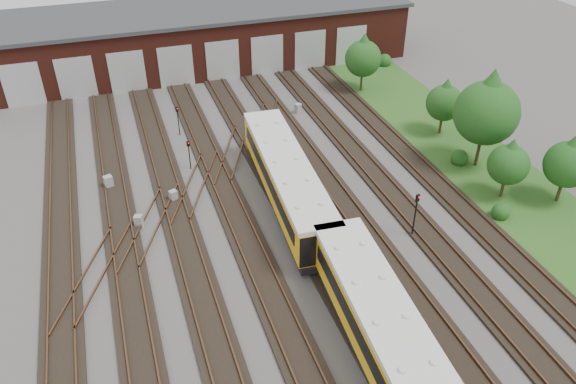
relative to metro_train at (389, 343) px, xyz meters
name	(u,v)px	position (x,y,z in m)	size (l,w,h in m)	color
ground	(306,296)	(-2.00, 6.41, -2.08)	(120.00, 120.00, 0.00)	#474441
track_network	(301,289)	(-2.17, 7.00, -1.98)	(30.40, 70.00, 0.33)	black
maintenance_shed	(184,37)	(-2.01, 46.39, 1.12)	(51.00, 12.50, 6.35)	#4D1C13
grass_verge	(478,163)	(17.00, 16.41, -2.06)	(8.00, 55.00, 0.05)	#264E1A
metro_train	(389,343)	(0.00, 0.00, 0.00)	(4.10, 48.73, 3.42)	black
signal_mast_0	(189,151)	(-5.87, 23.25, -0.42)	(0.26, 0.24, 2.58)	black
signal_mast_1	(266,158)	(-0.25, 20.37, -0.49)	(0.23, 0.22, 2.47)	black
signal_mast_2	(178,117)	(-5.72, 29.40, -0.31)	(0.25, 0.24, 2.77)	black
signal_mast_3	(416,210)	(6.97, 9.61, 0.09)	(0.31, 0.30, 3.41)	black
relay_cabinet_0	(139,221)	(-10.75, 16.72, -1.62)	(0.55, 0.46, 0.92)	#96999B
relay_cabinet_1	(109,182)	(-12.39, 22.50, -1.56)	(0.63, 0.52, 1.05)	#96999B
relay_cabinet_2	(173,196)	(-7.94, 19.09, -1.63)	(0.54, 0.45, 0.90)	#96999B
relay_cabinet_3	(298,108)	(5.97, 30.23, -1.62)	(0.56, 0.47, 0.93)	#96999B
relay_cabinet_4	(273,149)	(1.29, 23.43, -1.61)	(0.57, 0.48, 0.95)	#96999B
tree_0	(363,54)	(14.00, 33.09, 1.87)	(3.71, 3.71, 6.15)	#362B18
tree_1	(445,99)	(16.73, 22.06, 1.34)	(3.22, 3.22, 5.33)	#362B18
tree_2	(488,106)	(16.53, 16.17, 3.35)	(5.10, 5.10, 8.45)	#362B18
tree_3	(509,160)	(15.67, 11.62, 1.14)	(3.03, 3.03, 5.03)	#362B18
tree_4	(570,159)	(19.30, 9.77, 1.56)	(3.43, 3.43, 5.68)	#362B18
bush_0	(501,210)	(14.00, 9.44, -1.44)	(1.30, 1.30, 1.30)	#174112
bush_1	(460,156)	(15.43, 16.93, -1.37)	(1.42, 1.42, 1.42)	#174112
bush_2	(385,59)	(19.60, 38.73, -1.30)	(1.57, 1.57, 1.57)	#174112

